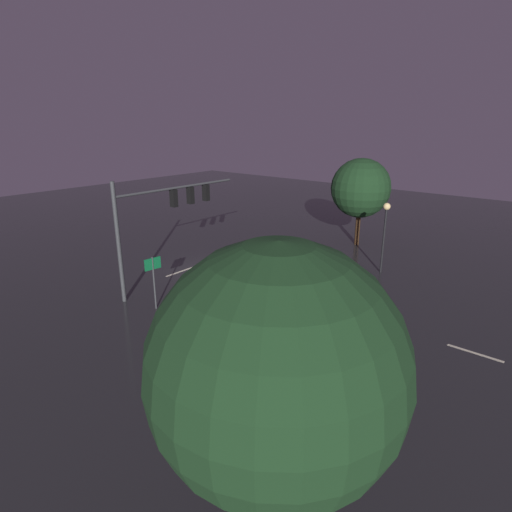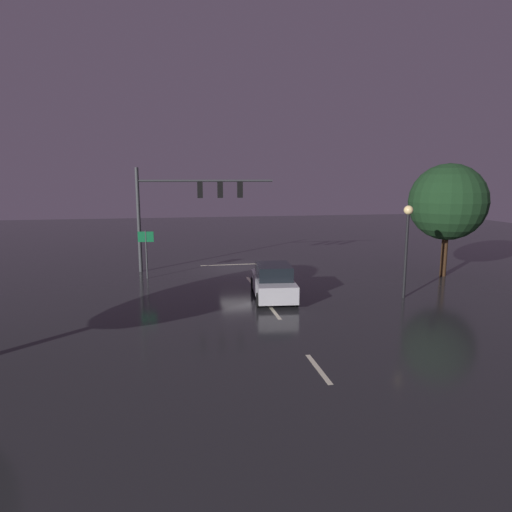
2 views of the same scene
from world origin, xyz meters
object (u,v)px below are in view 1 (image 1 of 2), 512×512
object	(u,v)px
tree_left_near	(361,188)
tree_right_near	(277,368)
route_sign	(153,272)
street_lamp_left_kerb	(385,224)
car_approaching	(314,285)
traffic_signal_assembly	(165,209)

from	to	relation	value
tree_left_near	tree_right_near	size ratio (longest dim) A/B	0.91
tree_left_near	tree_right_near	distance (m)	25.57
route_sign	street_lamp_left_kerb	bearing A→B (deg)	151.89
car_approaching	route_sign	world-z (taller)	route_sign
car_approaching	route_sign	size ratio (longest dim) A/B	1.60
street_lamp_left_kerb	car_approaching	bearing A→B (deg)	-9.93
car_approaching	tree_left_near	size ratio (longest dim) A/B	0.68
car_approaching	tree_right_near	distance (m)	14.72
tree_left_near	traffic_signal_assembly	bearing A→B (deg)	-17.66
traffic_signal_assembly	tree_right_near	distance (m)	16.99
car_approaching	tree_left_near	distance (m)	12.10
car_approaching	tree_right_near	world-z (taller)	tree_right_near
route_sign	tree_right_near	size ratio (longest dim) A/B	0.39
route_sign	tree_left_near	xyz separation A→B (m)	(-17.41, 2.60, 2.39)
car_approaching	traffic_signal_assembly	bearing A→B (deg)	-64.87
tree_left_near	tree_right_near	xyz separation A→B (m)	(23.62, 9.80, 0.28)
traffic_signal_assembly	tree_left_near	size ratio (longest dim) A/B	1.29
route_sign	tree_right_near	xyz separation A→B (m)	(6.21, 12.40, 2.67)
street_lamp_left_kerb	tree_right_near	bearing A→B (deg)	16.80
traffic_signal_assembly	street_lamp_left_kerb	world-z (taller)	traffic_signal_assembly
tree_left_near	street_lamp_left_kerb	bearing A→B (deg)	40.50
tree_left_near	route_sign	bearing A→B (deg)	-8.48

